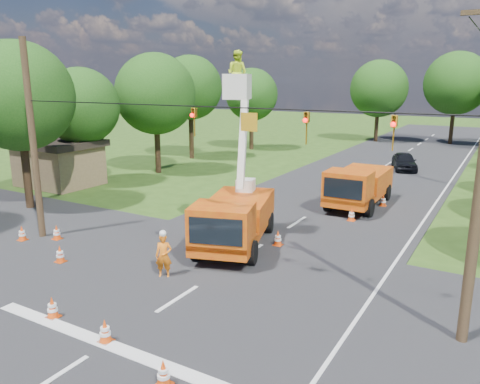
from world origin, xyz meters
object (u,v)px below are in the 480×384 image
Objects in this scene: bucket_truck at (235,208)px; traffic_cone_1 at (163,373)px; traffic_cone_6 at (22,233)px; shed at (59,162)px; traffic_cone_7 at (383,200)px; tree_left_f at (252,95)px; second_truck at (358,185)px; tree_left_e at (190,88)px; distant_car at (404,161)px; tree_far_a at (379,89)px; tree_left_b at (18,96)px; traffic_cone_3 at (352,215)px; tree_far_b at (456,83)px; traffic_cone_4 at (60,254)px; tree_left_d at (155,94)px; traffic_cone_0 at (52,308)px; traffic_cone_2 at (278,238)px; traffic_cone_8 at (105,331)px; pole_left at (33,141)px; tree_left_c at (81,106)px; traffic_cone_5 at (57,232)px; ground_worker at (164,256)px.

traffic_cone_1 is at bearing -86.59° from bucket_truck.
shed reaches higher than traffic_cone_6.
tree_left_f is (-17.82, 16.46, 5.33)m from traffic_cone_7.
second_truck is 0.70× the size of tree_left_e.
tree_far_a is (-6.70, 17.06, 5.47)m from distant_car.
tree_left_b reaches higher than distant_car.
distant_car is 5.92× the size of traffic_cone_3.
tree_left_b is at bearing -112.62° from tree_far_b.
tree_left_d is at bearing 117.95° from traffic_cone_4.
traffic_cone_0 is 4.77m from traffic_cone_4.
tree_far_b is at bearing 83.63° from traffic_cone_0.
bucket_truck is 11.81× the size of traffic_cone_2.
traffic_cone_6 is 0.08× the size of tree_left_b.
tree_left_f reaches higher than traffic_cone_0.
tree_left_e reaches higher than traffic_cone_6.
traffic_cone_0 and traffic_cone_8 have the same top height.
traffic_cone_3 is at bearing -107.05° from distant_car.
tree_left_b reaches higher than pole_left.
traffic_cone_1 is at bearing -37.90° from tree_left_c.
traffic_cone_1 is at bearing -90.55° from tree_far_b.
tree_left_e is at bearing 172.81° from distant_car.
tree_left_d is at bearing 163.13° from traffic_cone_3.
traffic_cone_4 is at bearing -13.80° from traffic_cone_6.
traffic_cone_7 is 32.11m from tree_far_b.
second_truck is at bearing 100.91° from traffic_cone_3.
tree_far_b reaches higher than traffic_cone_3.
bucket_truck reaches higher than second_truck.
tree_far_b reaches higher than traffic_cone_0.
traffic_cone_2 is 9.42m from traffic_cone_7.
traffic_cone_4 is at bearing -74.70° from tree_left_f.
second_truck is 9.22× the size of traffic_cone_2.
traffic_cone_6 is 12.95m from tree_left_c.
traffic_cone_7 is (1.32, -12.40, -0.36)m from distant_car.
traffic_cone_1 is 27.80m from tree_left_d.
traffic_cone_8 is at bearing -31.54° from traffic_cone_5.
tree_left_e is at bearing 96.90° from tree_left_b.
traffic_cone_4 and traffic_cone_5 have the same top height.
traffic_cone_0 is at bearing -29.49° from traffic_cone_6.
shed is at bearing 140.65° from traffic_cone_4.
traffic_cone_1 is at bearing -88.21° from second_truck.
traffic_cone_0 is at bearing -108.41° from traffic_cone_3.
traffic_cone_5 is 8.93m from tree_left_b.
second_truck is 9.22× the size of traffic_cone_4.
traffic_cone_3 and traffic_cone_4 have the same top height.
bucket_truck is at bearing -49.61° from tree_left_e.
ground_worker is at bearing -6.51° from traffic_cone_5.
distant_car is 21.53m from traffic_cone_2.
tree_left_f is at bearing 89.24° from tree_left_d.
tree_left_f is at bearing 100.00° from bucket_truck.
second_truck is 19.61m from tree_left_b.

